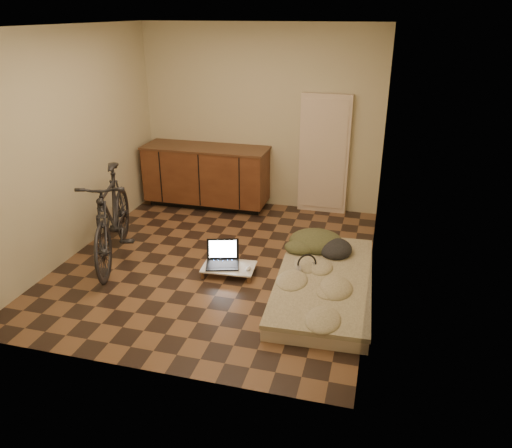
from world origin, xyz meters
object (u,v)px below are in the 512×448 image
(bicycle, at_px, (111,212))
(lap_desk, at_px, (229,267))
(futon, at_px, (324,284))
(laptop, at_px, (223,260))

(bicycle, bearing_deg, lap_desk, -19.24)
(bicycle, bearing_deg, futon, -21.06)
(futon, relative_size, laptop, 4.71)
(lap_desk, distance_m, laptop, 0.11)
(futon, xyz_separation_m, laptop, (-1.17, 0.14, 0.06))
(bicycle, height_order, lap_desk, bicycle)
(bicycle, xyz_separation_m, lap_desk, (1.42, -0.02, -0.51))
(futon, bearing_deg, lap_desk, 172.36)
(lap_desk, bearing_deg, futon, -9.19)
(laptop, bearing_deg, bicycle, 164.67)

